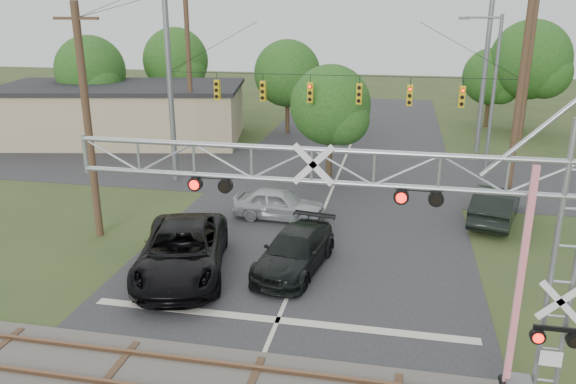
% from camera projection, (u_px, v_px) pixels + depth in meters
% --- Properties ---
extents(road_main, '(14.00, 90.00, 0.02)m').
position_uv_depth(road_main, '(301.00, 263.00, 22.86)').
color(road_main, '#252527').
rests_on(road_main, ground).
extents(road_cross, '(90.00, 12.00, 0.02)m').
position_uv_depth(road_cross, '(340.00, 171.00, 35.90)').
color(road_cross, '#252527').
rests_on(road_cross, ground).
extents(crossing_gantry, '(11.91, 0.99, 7.78)m').
position_uv_depth(crossing_gantry, '(405.00, 241.00, 12.84)').
color(crossing_gantry, gray).
rests_on(crossing_gantry, ground).
extents(traffic_signal_span, '(19.34, 0.36, 11.50)m').
position_uv_depth(traffic_signal_span, '(351.00, 90.00, 30.23)').
color(traffic_signal_span, slate).
rests_on(traffic_signal_span, ground).
extents(pickup_black, '(4.78, 7.47, 1.92)m').
position_uv_depth(pickup_black, '(182.00, 251.00, 21.73)').
color(pickup_black, black).
rests_on(pickup_black, ground).
extents(car_dark, '(2.98, 5.63, 1.55)m').
position_uv_depth(car_dark, '(295.00, 251.00, 22.16)').
color(car_dark, black).
rests_on(car_dark, ground).
extents(sedan_silver, '(4.62, 2.12, 1.53)m').
position_uv_depth(sedan_silver, '(279.00, 204.00, 27.54)').
color(sedan_silver, '#9DA0A4').
rests_on(sedan_silver, ground).
extents(suv_dark, '(3.17, 5.58, 1.74)m').
position_uv_depth(suv_dark, '(495.00, 204.00, 27.20)').
color(suv_dark, black).
rests_on(suv_dark, ground).
extents(commercial_building, '(19.92, 12.77, 4.32)m').
position_uv_depth(commercial_building, '(122.00, 112.00, 43.86)').
color(commercial_building, tan).
rests_on(commercial_building, ground).
extents(streetlight, '(2.56, 0.27, 9.61)m').
position_uv_depth(streetlight, '(491.00, 86.00, 34.19)').
color(streetlight, slate).
rests_on(streetlight, ground).
extents(utility_poles, '(25.96, 27.85, 12.79)m').
position_uv_depth(utility_poles, '(390.00, 78.00, 32.30)').
color(utility_poles, '#472C21').
rests_on(utility_poles, ground).
extents(treeline, '(49.80, 22.54, 9.13)m').
position_uv_depth(treeline, '(371.00, 70.00, 44.68)').
color(treeline, '#372819').
rests_on(treeline, ground).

